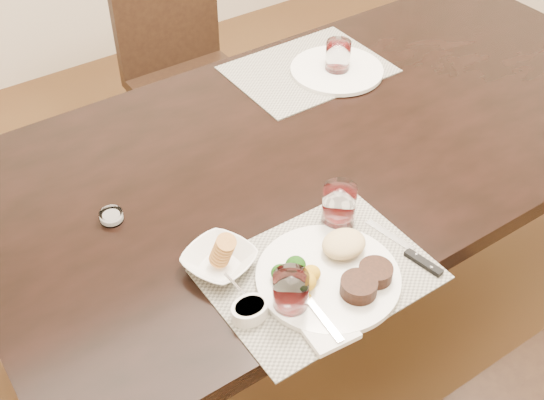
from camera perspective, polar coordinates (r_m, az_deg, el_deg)
ground_plane at (r=2.38m, az=4.67°, el=-8.92°), size 4.50×4.50×0.00m
dining_table at (r=1.91m, az=5.77°, el=3.90°), size 2.00×1.00×0.75m
chair_far at (r=2.65m, az=-7.41°, el=11.31°), size 0.42×0.42×0.90m
placemat_near at (r=1.46m, az=3.98°, el=-6.19°), size 0.46×0.34×0.00m
placemat_far at (r=2.11m, az=3.04°, el=10.86°), size 0.46×0.34×0.00m
dinner_plate at (r=1.44m, az=5.27°, el=-6.01°), size 0.31×0.31×0.05m
napkin_fork at (r=1.38m, az=3.80°, el=-9.57°), size 0.11×0.18×0.02m
steak_knife at (r=1.51m, az=11.88°, el=-4.59°), size 0.04×0.22×0.01m
cracker_bowl at (r=1.46m, az=-4.44°, el=-5.02°), size 0.18×0.18×0.06m
sauce_ramekin at (r=1.37m, az=-1.87°, el=-9.17°), size 0.08×0.12×0.06m
wine_glass_near at (r=1.54m, az=5.61°, el=-0.64°), size 0.08×0.08×0.10m
far_plate at (r=2.10m, az=5.44°, el=10.77°), size 0.28×0.28×0.01m
wine_glass_far at (r=2.07m, az=5.52°, el=11.67°), size 0.07×0.07×0.10m
wine_glass_side at (r=1.36m, az=1.57°, el=-7.96°), size 0.07×0.07×0.10m
salt_cellar at (r=1.61m, az=-13.28°, el=-1.37°), size 0.05×0.05×0.02m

